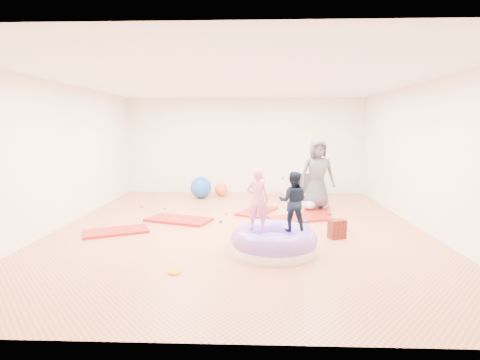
{
  "coord_description": "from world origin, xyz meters",
  "views": [
    {
      "loc": [
        0.27,
        -7.14,
        1.95
      ],
      "look_at": [
        0.0,
        0.3,
        0.9
      ],
      "focal_mm": 28.0,
      "sensor_mm": 36.0,
      "label": 1
    }
  ],
  "objects": [
    {
      "name": "room",
      "position": [
        0.0,
        0.0,
        1.4
      ],
      "size": [
        7.01,
        8.01,
        2.81
      ],
      "color": "tan",
      "rests_on": "ground"
    },
    {
      "name": "gym_mat_front_left",
      "position": [
        -2.3,
        -0.45,
        0.02
      ],
      "size": [
        1.29,
        1.01,
        0.05
      ],
      "primitive_type": "cube",
      "rotation": [
        0.0,
        0.0,
        0.43
      ],
      "color": "#B61018",
      "rests_on": "ground"
    },
    {
      "name": "gym_mat_mid_left",
      "position": [
        -1.29,
        0.47,
        0.03
      ],
      "size": [
        1.47,
        1.05,
        0.06
      ],
      "primitive_type": "cube",
      "rotation": [
        0.0,
        0.0,
        -0.33
      ],
      "color": "#B61018",
      "rests_on": "ground"
    },
    {
      "name": "gym_mat_center_back",
      "position": [
        0.36,
        1.34,
        0.02
      ],
      "size": [
        1.02,
        1.28,
        0.05
      ],
      "primitive_type": "cube",
      "rotation": [
        0.0,
        0.0,
        1.11
      ],
      "color": "#B61018",
      "rests_on": "ground"
    },
    {
      "name": "gym_mat_right",
      "position": [
        1.27,
        0.7,
        0.03
      ],
      "size": [
        1.44,
        1.02,
        0.05
      ],
      "primitive_type": "cube",
      "rotation": [
        0.0,
        0.0,
        0.32
      ],
      "color": "#B61018",
      "rests_on": "ground"
    },
    {
      "name": "gym_mat_rear_right",
      "position": [
        1.8,
        1.66,
        0.02
      ],
      "size": [
        0.77,
        1.27,
        0.05
      ],
      "primitive_type": "cube",
      "rotation": [
        0.0,
        0.0,
        1.42
      ],
      "color": "#B61018",
      "rests_on": "ground"
    },
    {
      "name": "inflatable_cushion",
      "position": [
        0.6,
        -1.43,
        0.17
      ],
      "size": [
        1.36,
        1.36,
        0.43
      ],
      "rotation": [
        0.0,
        0.0,
        0.2
      ],
      "color": "white",
      "rests_on": "ground"
    },
    {
      "name": "child_pink",
      "position": [
        0.34,
        -1.38,
        0.88
      ],
      "size": [
        0.38,
        0.27,
        0.98
      ],
      "primitive_type": "imported",
      "rotation": [
        0.0,
        0.0,
        3.02
      ],
      "color": "pink",
      "rests_on": "inflatable_cushion"
    },
    {
      "name": "child_navy",
      "position": [
        0.88,
        -1.44,
        0.86
      ],
      "size": [
        0.51,
        0.43,
        0.94
      ],
      "primitive_type": "imported",
      "rotation": [
        0.0,
        0.0,
        2.96
      ],
      "color": "black",
      "rests_on": "inflatable_cushion"
    },
    {
      "name": "adult_caregiver",
      "position": [
        1.77,
        1.64,
        0.86
      ],
      "size": [
        0.84,
        0.59,
        1.63
      ],
      "primitive_type": "imported",
      "rotation": [
        0.0,
        0.0,
        0.1
      ],
      "color": "#444448",
      "rests_on": "gym_mat_rear_right"
    },
    {
      "name": "infant",
      "position": [
        1.57,
        1.44,
        0.15
      ],
      "size": [
        0.35,
        0.35,
        0.2
      ],
      "color": "#91B0E6",
      "rests_on": "gym_mat_rear_right"
    },
    {
      "name": "ball_pit_balls",
      "position": [
        -0.23,
        0.63,
        0.03
      ],
      "size": [
        3.89,
        2.92,
        0.07
      ],
      "color": "#1B53AC",
      "rests_on": "ground"
    },
    {
      "name": "exercise_ball_blue",
      "position": [
        -1.18,
        3.07,
        0.3
      ],
      "size": [
        0.59,
        0.59,
        0.59
      ],
      "primitive_type": "sphere",
      "color": "#1B53AC",
      "rests_on": "ground"
    },
    {
      "name": "exercise_ball_orange",
      "position": [
        -0.65,
        3.38,
        0.19
      ],
      "size": [
        0.38,
        0.38,
        0.38
      ],
      "primitive_type": "sphere",
      "color": "#FF572E",
      "rests_on": "ground"
    },
    {
      "name": "infant_play_gym",
      "position": [
        0.83,
        3.36,
        0.37
      ],
      "size": [
        0.72,
        0.68,
        0.55
      ],
      "rotation": [
        0.0,
        0.0,
        -0.07
      ],
      "color": "white",
      "rests_on": "ground"
    },
    {
      "name": "cube_shelf",
      "position": [
        1.9,
        3.79,
        0.34
      ],
      "size": [
        0.68,
        0.34,
        0.68
      ],
      "color": "white",
      "rests_on": "ground"
    },
    {
      "name": "balance_disc",
      "position": [
        1.9,
        -0.07,
        0.04
      ],
      "size": [
        0.37,
        0.37,
        0.08
      ],
      "primitive_type": "cylinder",
      "color": "#18A5A6",
      "rests_on": "ground"
    },
    {
      "name": "backpack",
      "position": [
        1.75,
        -0.66,
        0.17
      ],
      "size": [
        0.34,
        0.28,
        0.33
      ],
      "primitive_type": "cube",
      "rotation": [
        0.0,
        0.0,
        0.4
      ],
      "color": "#A12618",
      "rests_on": "ground"
    },
    {
      "name": "yellow_toy",
      "position": [
        -0.79,
        -2.36,
        0.01
      ],
      "size": [
        0.18,
        0.18,
        0.03
      ],
      "primitive_type": "cylinder",
      "color": "orange",
      "rests_on": "ground"
    }
  ]
}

